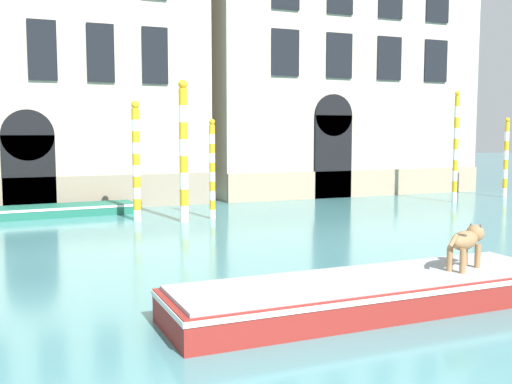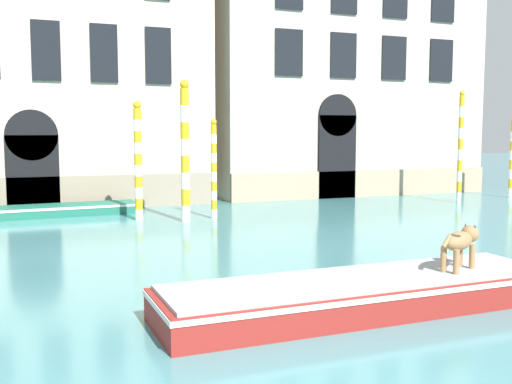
{
  "view_description": "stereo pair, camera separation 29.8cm",
  "coord_description": "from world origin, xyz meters",
  "px_view_note": "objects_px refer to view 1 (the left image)",
  "views": [
    {
      "loc": [
        -2.86,
        -3.59,
        2.89
      ],
      "look_at": [
        3.52,
        11.85,
        1.2
      ],
      "focal_mm": 42.0,
      "sensor_mm": 36.0,
      "label": 1
    },
    {
      "loc": [
        -2.59,
        -3.7,
        2.89
      ],
      "look_at": [
        3.52,
        11.85,
        1.2
      ],
      "focal_mm": 42.0,
      "sensor_mm": 36.0,
      "label": 2
    }
  ],
  "objects_px": {
    "mooring_pole_2": "(184,151)",
    "mooring_pole_3": "(456,147)",
    "mooring_pole_0": "(136,161)",
    "mooring_pole_5": "(506,157)",
    "dog_on_deck": "(466,240)",
    "boat_foreground": "(370,292)",
    "mooring_pole_1": "(212,169)",
    "boat_moored_near_palazzo": "(36,211)"
  },
  "relations": [
    {
      "from": "boat_foreground",
      "to": "mooring_pole_1",
      "type": "xyz_separation_m",
      "value": [
        0.85,
        10.69,
        1.37
      ]
    },
    {
      "from": "boat_foreground",
      "to": "boat_moored_near_palazzo",
      "type": "relative_size",
      "value": 1.01
    },
    {
      "from": "mooring_pole_1",
      "to": "boat_foreground",
      "type": "bearing_deg",
      "value": -94.57
    },
    {
      "from": "dog_on_deck",
      "to": "mooring_pole_5",
      "type": "relative_size",
      "value": 0.3
    },
    {
      "from": "mooring_pole_0",
      "to": "boat_foreground",
      "type": "bearing_deg",
      "value": -82.13
    },
    {
      "from": "mooring_pole_1",
      "to": "mooring_pole_2",
      "type": "bearing_deg",
      "value": -163.6
    },
    {
      "from": "dog_on_deck",
      "to": "mooring_pole_2",
      "type": "height_order",
      "value": "mooring_pole_2"
    },
    {
      "from": "mooring_pole_3",
      "to": "mooring_pole_5",
      "type": "distance_m",
      "value": 3.49
    },
    {
      "from": "boat_foreground",
      "to": "boat_moored_near_palazzo",
      "type": "xyz_separation_m",
      "value": [
        -4.57,
        13.36,
        -0.1
      ]
    },
    {
      "from": "mooring_pole_2",
      "to": "mooring_pole_5",
      "type": "distance_m",
      "value": 15.17
    },
    {
      "from": "boat_foreground",
      "to": "mooring_pole_0",
      "type": "xyz_separation_m",
      "value": [
        -1.55,
        11.2,
        1.66
      ]
    },
    {
      "from": "dog_on_deck",
      "to": "boat_moored_near_palazzo",
      "type": "distance_m",
      "value": 14.96
    },
    {
      "from": "mooring_pole_1",
      "to": "dog_on_deck",
      "type": "bearing_deg",
      "value": -84.91
    },
    {
      "from": "mooring_pole_0",
      "to": "mooring_pole_1",
      "type": "bearing_deg",
      "value": -12.0
    },
    {
      "from": "mooring_pole_0",
      "to": "mooring_pole_2",
      "type": "xyz_separation_m",
      "value": [
        1.35,
        -0.82,
        0.32
      ]
    },
    {
      "from": "boat_foreground",
      "to": "mooring_pole_1",
      "type": "distance_m",
      "value": 10.81
    },
    {
      "from": "mooring_pole_3",
      "to": "mooring_pole_1",
      "type": "bearing_deg",
      "value": -176.43
    },
    {
      "from": "mooring_pole_0",
      "to": "mooring_pole_3",
      "type": "relative_size",
      "value": 0.86
    },
    {
      "from": "boat_moored_near_palazzo",
      "to": "mooring_pole_3",
      "type": "bearing_deg",
      "value": -10.78
    },
    {
      "from": "mooring_pole_1",
      "to": "mooring_pole_3",
      "type": "xyz_separation_m",
      "value": [
        10.64,
        0.66,
        0.61
      ]
    },
    {
      "from": "boat_foreground",
      "to": "mooring_pole_3",
      "type": "bearing_deg",
      "value": 43.99
    },
    {
      "from": "boat_foreground",
      "to": "mooring_pole_5",
      "type": "xyz_separation_m",
      "value": [
        14.87,
        12.04,
        1.47
      ]
    },
    {
      "from": "mooring_pole_3",
      "to": "mooring_pole_5",
      "type": "bearing_deg",
      "value": 11.41
    },
    {
      "from": "mooring_pole_0",
      "to": "mooring_pole_1",
      "type": "distance_m",
      "value": 2.47
    },
    {
      "from": "dog_on_deck",
      "to": "mooring_pole_3",
      "type": "relative_size",
      "value": 0.23
    },
    {
      "from": "mooring_pole_2",
      "to": "boat_foreground",
      "type": "bearing_deg",
      "value": -88.9
    },
    {
      "from": "mooring_pole_0",
      "to": "mooring_pole_2",
      "type": "distance_m",
      "value": 1.61
    },
    {
      "from": "dog_on_deck",
      "to": "boat_moored_near_palazzo",
      "type": "xyz_separation_m",
      "value": [
        -6.39,
        13.5,
        -0.85
      ]
    },
    {
      "from": "mooring_pole_5",
      "to": "mooring_pole_0",
      "type": "bearing_deg",
      "value": -177.09
    },
    {
      "from": "dog_on_deck",
      "to": "boat_foreground",
      "type": "bearing_deg",
      "value": 151.81
    },
    {
      "from": "mooring_pole_2",
      "to": "mooring_pole_3",
      "type": "relative_size",
      "value": 1.0
    },
    {
      "from": "dog_on_deck",
      "to": "mooring_pole_2",
      "type": "distance_m",
      "value": 10.79
    },
    {
      "from": "dog_on_deck",
      "to": "mooring_pole_0",
      "type": "relative_size",
      "value": 0.27
    },
    {
      "from": "mooring_pole_2",
      "to": "mooring_pole_5",
      "type": "xyz_separation_m",
      "value": [
        15.07,
        1.66,
        -0.51
      ]
    },
    {
      "from": "boat_moored_near_palazzo",
      "to": "mooring_pole_0",
      "type": "distance_m",
      "value": 4.11
    },
    {
      "from": "dog_on_deck",
      "to": "mooring_pole_1",
      "type": "height_order",
      "value": "mooring_pole_1"
    },
    {
      "from": "mooring_pole_0",
      "to": "mooring_pole_2",
      "type": "bearing_deg",
      "value": -31.34
    },
    {
      "from": "dog_on_deck",
      "to": "mooring_pole_0",
      "type": "distance_m",
      "value": 11.87
    },
    {
      "from": "mooring_pole_0",
      "to": "mooring_pole_5",
      "type": "relative_size",
      "value": 1.11
    },
    {
      "from": "boat_moored_near_palazzo",
      "to": "mooring_pole_5",
      "type": "distance_m",
      "value": 19.55
    },
    {
      "from": "mooring_pole_3",
      "to": "dog_on_deck",
      "type": "bearing_deg",
      "value": -130.06
    },
    {
      "from": "boat_moored_near_palazzo",
      "to": "mooring_pole_2",
      "type": "xyz_separation_m",
      "value": [
        4.37,
        -2.98,
        2.08
      ]
    }
  ]
}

